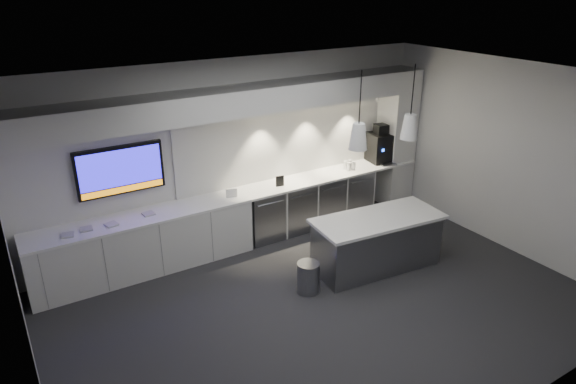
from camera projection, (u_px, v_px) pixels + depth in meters
floor at (324, 305)px, 6.97m from camera, size 7.00×7.00×0.00m
ceiling at (331, 84)px, 5.81m from camera, size 7.00×7.00×0.00m
wall_back at (237, 151)px, 8.35m from camera, size 7.00×0.00×7.00m
wall_front at (497, 305)px, 4.43m from camera, size 7.00×0.00×7.00m
wall_left at (17, 287)px, 4.69m from camera, size 0.00×7.00×7.00m
wall_right at (507, 157)px, 8.09m from camera, size 0.00×7.00×7.00m
back_counter at (248, 193)px, 8.34m from camera, size 6.80×0.65×0.04m
left_base_cabinets at (145, 244)px, 7.66m from camera, size 3.30×0.63×0.86m
fridge_unit_a at (262, 215)px, 8.63m from camera, size 0.60×0.61×0.85m
fridge_unit_b at (293, 207)px, 8.94m from camera, size 0.60×0.61×0.85m
fridge_unit_c at (323, 199)px, 9.25m from camera, size 0.60×0.61×0.85m
fridge_unit_d at (351, 192)px, 9.55m from camera, size 0.60×0.61×0.85m
backsplash at (300, 137)px, 8.90m from camera, size 4.60×0.03×1.30m
soffit at (244, 100)px, 7.77m from camera, size 6.90×0.60×0.40m
column at (396, 138)px, 9.75m from camera, size 0.55×0.55×2.60m
wall_tv at (120, 170)px, 7.36m from camera, size 1.25×0.07×0.72m
island at (376, 242)px, 7.75m from camera, size 2.04×1.03×0.83m
bin at (308, 277)px, 7.20m from camera, size 0.35×0.35×0.45m
coffee_machine at (380, 146)px, 9.60m from camera, size 0.46×0.62×0.72m
sign_black at (280, 181)px, 8.52m from camera, size 0.14×0.04×0.18m
sign_white at (232, 193)px, 8.10m from camera, size 0.18×0.07×0.14m
cup_cluster at (350, 165)px, 9.28m from camera, size 0.18×0.18×0.15m
tray_a at (68, 235)px, 6.90m from camera, size 0.19×0.19×0.02m
tray_b at (86, 229)px, 7.07m from camera, size 0.17×0.17×0.02m
tray_c at (111, 224)px, 7.20m from camera, size 0.19×0.19×0.02m
tray_d at (148, 214)px, 7.52m from camera, size 0.17×0.17×0.02m
pendant_left at (358, 136)px, 6.85m from camera, size 0.25×0.25×1.06m
pendant_right at (410, 126)px, 7.31m from camera, size 0.25×0.25×1.06m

